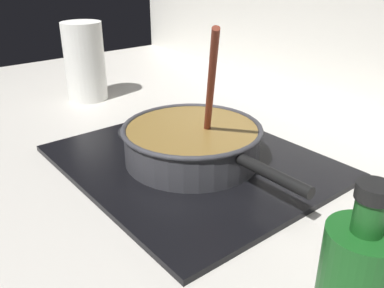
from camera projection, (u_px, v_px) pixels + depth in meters
ground at (160, 196)px, 0.82m from camera, size 2.40×1.60×0.04m
hob_plate at (192, 162)px, 0.90m from camera, size 0.56×0.48×0.01m
burner_ring at (192, 158)px, 0.90m from camera, size 0.18×0.18×0.01m
spare_burner at (144, 131)px, 1.03m from camera, size 0.13×0.13×0.01m
cooking_pan at (192, 142)px, 0.88m from camera, size 0.45×0.30×0.30m
paper_towel_roll at (85, 62)px, 1.27m from camera, size 0.12×0.12×0.24m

